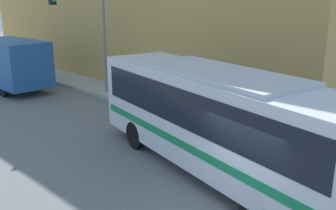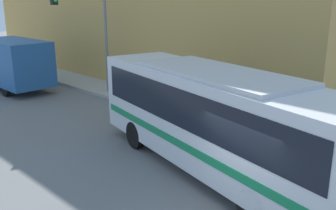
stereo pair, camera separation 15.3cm
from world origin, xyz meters
name	(u,v)px [view 2 (the right image)]	position (x,y,z in m)	size (l,w,h in m)	color
sidewalk	(51,74)	(5.71, 20.00, 0.09)	(2.43, 70.00, 0.17)	#A8A399
city_bus	(215,115)	(1.43, 1.97, 1.89)	(4.63, 10.50, 3.28)	silver
delivery_truck	(9,62)	(1.98, 17.99, 1.63)	(2.48, 7.34, 2.99)	#265999
fire_hydrant	(204,111)	(5.10, 5.38, 0.51)	(0.23, 0.31, 0.68)	red
traffic_light_pole	(89,21)	(4.19, 12.53, 4.17)	(3.28, 0.35, 5.89)	slate
parking_meter	(169,92)	(5.10, 7.52, 1.00)	(0.14, 0.14, 1.21)	slate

